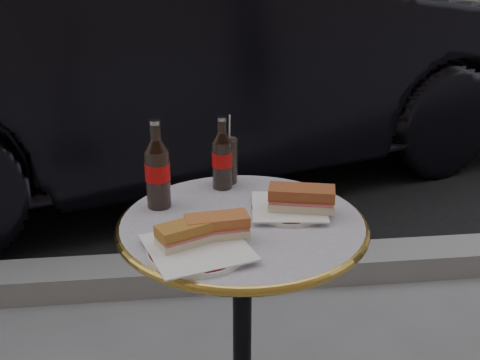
{
  "coord_description": "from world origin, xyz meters",
  "views": [
    {
      "loc": [
        -0.16,
        -1.32,
        1.39
      ],
      "look_at": [
        0.0,
        0.05,
        0.82
      ],
      "focal_mm": 45.0,
      "sensor_mm": 36.0,
      "label": 1
    }
  ],
  "objects": [
    {
      "name": "cola_bottle_right",
      "position": [
        -0.03,
        0.21,
        0.83
      ],
      "size": [
        0.06,
        0.06,
        0.2
      ],
      "primitive_type": null,
      "rotation": [
        0.0,
        0.0,
        -0.09
      ],
      "color": "black",
      "rests_on": "bistro_table"
    },
    {
      "name": "curb",
      "position": [
        0.0,
        0.9,
        0.05
      ],
      "size": [
        40.0,
        0.2,
        0.12
      ],
      "primitive_type": "cube",
      "color": "gray",
      "rests_on": "ground"
    },
    {
      "name": "sandwich_left_a",
      "position": [
        -0.14,
        -0.13,
        0.77
      ],
      "size": [
        0.15,
        0.12,
        0.05
      ],
      "primitive_type": "cube",
      "rotation": [
        0.0,
        0.0,
        0.44
      ],
      "color": "#AA6C2B",
      "rests_on": "plate_left"
    },
    {
      "name": "bistro_table",
      "position": [
        0.0,
        0.0,
        0.37
      ],
      "size": [
        0.62,
        0.62,
        0.73
      ],
      "primitive_type": null,
      "color": "#BAB2C4",
      "rests_on": "ground"
    },
    {
      "name": "cola_bottle_left",
      "position": [
        -0.2,
        0.11,
        0.85
      ],
      "size": [
        0.08,
        0.08,
        0.23
      ],
      "primitive_type": null,
      "rotation": [
        0.0,
        0.0,
        0.35
      ],
      "color": "black",
      "rests_on": "bistro_table"
    },
    {
      "name": "asphalt_road",
      "position": [
        0.0,
        5.0,
        0.0
      ],
      "size": [
        40.0,
        8.0,
        0.0
      ],
      "primitive_type": "cube",
      "color": "black",
      "rests_on": "ground"
    },
    {
      "name": "plate_left",
      "position": [
        -0.12,
        -0.15,
        0.74
      ],
      "size": [
        0.25,
        0.25,
        0.01
      ],
      "primitive_type": "cylinder",
      "rotation": [
        0.0,
        0.0,
        0.12
      ],
      "color": "white",
      "rests_on": "bistro_table"
    },
    {
      "name": "plate_right",
      "position": [
        0.12,
        0.04,
        0.74
      ],
      "size": [
        0.24,
        0.24,
        0.01
      ],
      "primitive_type": "cylinder",
      "rotation": [
        0.0,
        0.0,
        -0.3
      ],
      "color": "silver",
      "rests_on": "bistro_table"
    },
    {
      "name": "sandwich_left_b",
      "position": [
        -0.07,
        -0.1,
        0.77
      ],
      "size": [
        0.15,
        0.08,
        0.05
      ],
      "primitive_type": "cube",
      "rotation": [
        0.0,
        0.0,
        0.12
      ],
      "color": "#B7602E",
      "rests_on": "plate_left"
    },
    {
      "name": "parked_car",
      "position": [
        -0.04,
        2.25,
        0.76
      ],
      "size": [
        2.97,
        4.9,
        1.52
      ],
      "primitive_type": "imported",
      "rotation": [
        0.0,
        0.0,
        1.89
      ],
      "color": "black",
      "rests_on": "ground"
    },
    {
      "name": "sandwich_right",
      "position": [
        0.15,
        0.02,
        0.77
      ],
      "size": [
        0.18,
        0.11,
        0.06
      ],
      "primitive_type": "cube",
      "rotation": [
        0.0,
        0.0,
        -0.24
      ],
      "color": "#974926",
      "rests_on": "plate_right"
    },
    {
      "name": "cola_glass",
      "position": [
        -0.02,
        0.25,
        0.8
      ],
      "size": [
        0.08,
        0.08,
        0.13
      ],
      "primitive_type": "cylinder",
      "rotation": [
        0.0,
        0.0,
        -0.3
      ],
      "color": "black",
      "rests_on": "bistro_table"
    }
  ]
}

